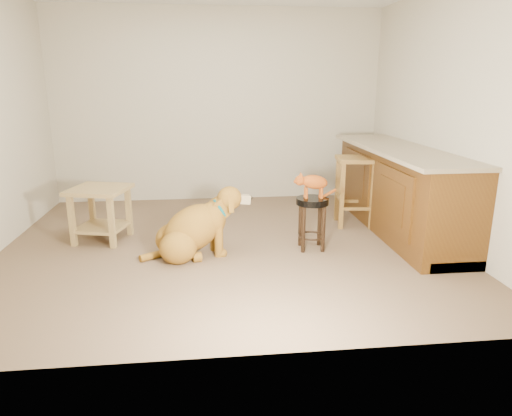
{
  "coord_description": "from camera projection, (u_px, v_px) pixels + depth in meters",
  "views": [
    {
      "loc": [
        -0.19,
        -4.45,
        1.62
      ],
      "look_at": [
        0.28,
        -0.23,
        0.45
      ],
      "focal_mm": 32.0,
      "sensor_mm": 36.0,
      "label": 1
    }
  ],
  "objects": [
    {
      "name": "golden_retriever",
      "position": [
        194.0,
        230.0,
        4.35
      ],
      "size": [
        1.1,
        0.61,
        0.71
      ],
      "rotation": [
        0.0,
        0.0,
        0.23
      ],
      "color": "brown",
      "rests_on": "ground"
    },
    {
      "name": "padded_stool",
      "position": [
        312.0,
        213.0,
        4.52
      ],
      "size": [
        0.32,
        0.32,
        0.53
      ],
      "rotation": [
        0.0,
        0.0,
        -0.05
      ],
      "color": "black",
      "rests_on": "ground"
    },
    {
      "name": "side_table",
      "position": [
        100.0,
        206.0,
        4.76
      ],
      "size": [
        0.67,
        0.67,
        0.57
      ],
      "rotation": [
        0.0,
        0.0,
        -0.25
      ],
      "color": "olive",
      "rests_on": "ground"
    },
    {
      "name": "tabby_kitten",
      "position": [
        312.0,
        183.0,
        4.44
      ],
      "size": [
        0.45,
        0.16,
        0.28
      ],
      "rotation": [
        0.0,
        0.0,
        -0.05
      ],
      "color": "#8A390D",
      "rests_on": "padded_stool"
    },
    {
      "name": "cabinet_run",
      "position": [
        399.0,
        192.0,
        5.09
      ],
      "size": [
        0.7,
        2.56,
        0.94
      ],
      "color": "#4E2D0E",
      "rests_on": "ground"
    },
    {
      "name": "floor",
      "position": [
        227.0,
        245.0,
        4.71
      ],
      "size": [
        4.5,
        4.0,
        0.01
      ],
      "primitive_type": "cube",
      "color": "brown",
      "rests_on": "ground"
    },
    {
      "name": "room_shell",
      "position": [
        224.0,
        76.0,
        4.27
      ],
      "size": [
        4.54,
        4.04,
        2.62
      ],
      "color": "#B4A991",
      "rests_on": "ground"
    },
    {
      "name": "wood_stool",
      "position": [
        355.0,
        190.0,
        5.29
      ],
      "size": [
        0.49,
        0.49,
        0.8
      ],
      "rotation": [
        0.0,
        0.0,
        -0.13
      ],
      "color": "brown",
      "rests_on": "ground"
    }
  ]
}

